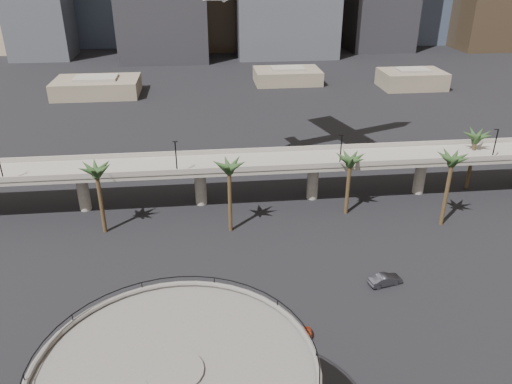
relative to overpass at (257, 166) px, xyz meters
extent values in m
cylinder|color=#514F4C|center=(-13.00, -59.00, 8.44)|extent=(22.00, 22.00, 0.45)
torus|color=#514F4C|center=(-13.00, -59.00, 8.91)|extent=(22.20, 22.20, 0.50)
torus|color=black|center=(-13.00, -59.00, 9.71)|extent=(21.80, 21.80, 0.10)
cube|color=slate|center=(0.00, 0.00, 0.66)|extent=(130.00, 9.00, 0.90)
cube|color=slate|center=(0.00, -4.50, 1.56)|extent=(130.00, 0.30, 1.00)
cube|color=slate|center=(0.00, 4.50, 1.56)|extent=(130.00, 0.30, 1.00)
cylinder|color=slate|center=(-33.00, 0.00, -3.54)|extent=(2.20, 2.20, 8.00)
cylinder|color=slate|center=(-11.00, 0.00, -3.54)|extent=(2.20, 2.20, 8.00)
cylinder|color=slate|center=(11.00, 0.00, -3.54)|extent=(2.20, 2.20, 8.00)
cylinder|color=slate|center=(33.00, 0.00, -3.54)|extent=(2.20, 2.20, 8.00)
cylinder|color=black|center=(-45.00, -4.00, 4.16)|extent=(0.24, 0.24, 6.00)
cylinder|color=black|center=(-15.00, -4.00, 4.16)|extent=(0.24, 0.24, 6.00)
cylinder|color=black|center=(15.00, -4.00, 4.16)|extent=(0.24, 0.24, 6.00)
cylinder|color=black|center=(45.00, -4.00, 4.16)|extent=(0.24, 0.24, 6.00)
cylinder|color=#43331C|center=(-6.00, -11.00, -1.26)|extent=(0.70, 0.70, 12.15)
ellipsoid|color=#1F3819|center=(-6.00, -11.00, 5.21)|extent=(4.40, 4.40, 2.00)
cylinder|color=#43331C|center=(16.00, -7.00, -1.94)|extent=(0.70, 0.70, 10.80)
ellipsoid|color=#1F3819|center=(16.00, -7.00, 3.86)|extent=(4.40, 4.40, 2.00)
cylinder|color=#43331C|center=(32.00, -13.00, -1.04)|extent=(0.70, 0.70, 12.60)
ellipsoid|color=#1F3819|center=(32.00, -13.00, 5.66)|extent=(4.40, 4.40, 2.00)
cylinder|color=#43331C|center=(44.00, 1.00, -1.71)|extent=(0.70, 0.70, 11.25)
ellipsoid|color=#1F3819|center=(44.00, 1.00, 4.31)|extent=(4.40, 4.40, 2.00)
cylinder|color=#43331C|center=(-28.00, -9.00, -1.49)|extent=(0.70, 0.70, 11.70)
ellipsoid|color=#1F3819|center=(-28.00, -9.00, 4.76)|extent=(4.40, 4.40, 2.00)
cube|color=brown|center=(-45.00, 85.00, -4.59)|extent=(28.00, 18.00, 5.50)
cube|color=slate|center=(-45.00, 85.00, -1.44)|extent=(14.00, 9.00, 0.80)
cube|color=brown|center=(22.00, 95.00, -4.84)|extent=(24.00, 16.00, 5.00)
cube|color=slate|center=(22.00, 95.00, -1.94)|extent=(12.00, 8.00, 0.80)
cube|color=brown|center=(65.00, 83.00, -4.34)|extent=(22.00, 15.00, 6.00)
cube|color=slate|center=(65.00, 83.00, -0.94)|extent=(11.00, 7.50, 0.80)
cube|color=#7F6F57|center=(55.00, 185.00, 11.91)|extent=(24.00, 24.00, 38.50)
cube|color=#7F6F57|center=(18.00, 205.00, 10.07)|extent=(22.00, 22.00, 34.83)
imported|color=#973115|center=(0.30, -38.78, -6.53)|extent=(4.85, 2.11, 1.63)
imported|color=black|center=(15.71, -29.36, -6.50)|extent=(5.34, 2.87, 1.67)
camera|label=1|loc=(-10.01, -87.39, 37.46)|focal=35.00mm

